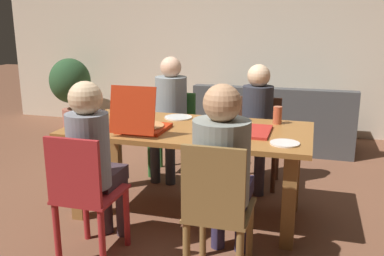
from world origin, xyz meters
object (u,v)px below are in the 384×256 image
plate_0 (178,117)px  plate_2 (136,117)px  couch (274,125)px  dining_table (189,142)px  person_2 (170,108)px  chair_2 (174,130)px  chair_1 (85,195)px  chair_3 (217,212)px  plate_1 (285,143)px  drinking_glass_0 (95,112)px  chair_0 (257,137)px  person_0 (256,116)px  potted_plant (70,84)px  person_3 (223,165)px  pizza_box_1 (244,131)px  person_1 (94,155)px  drinking_glass_1 (277,115)px  pizza_box_0 (142,125)px

plate_0 → plate_2: bearing=-166.5°
couch → dining_table: bearing=-102.7°
person_2 → chair_2: bearing=90.0°
plate_2 → couch: size_ratio=0.11×
chair_1 → person_2: bearing=90.0°
chair_1 → couch: 3.26m
chair_3 → plate_0: chair_3 is taller
chair_2 → plate_1: size_ratio=4.08×
plate_1 → drinking_glass_0: 1.66m
chair_0 → chair_1: chair_1 is taller
chair_2 → plate_2: chair_2 is taller
chair_3 → plate_1: (0.34, 0.65, 0.28)m
person_0 → drinking_glass_0: (-1.30, -0.76, 0.12)m
chair_3 → potted_plant: potted_plant is taller
chair_1 → person_2: (0.00, 1.73, 0.25)m
plate_0 → drinking_glass_0: 0.73m
plate_0 → plate_1: 1.13m
person_3 → drinking_glass_0: person_3 is taller
chair_0 → plate_1: (0.34, -1.16, 0.29)m
person_0 → couch: size_ratio=0.62×
dining_table → person_2: (-0.45, 0.82, 0.10)m
pizza_box_1 → plate_0: size_ratio=1.67×
dining_table → drinking_glass_0: drinking_glass_0 is taller
chair_3 → couch: chair_3 is taller
pizza_box_1 → plate_0: 0.71m
chair_1 → drinking_glass_0: 1.05m
chair_2 → drinking_glass_0: size_ratio=5.79×
chair_0 → chair_2: size_ratio=1.00×
person_0 → person_2: bearing=176.6°
dining_table → plate_2: bearing=159.2°
person_0 → plate_1: bearing=-71.8°
person_3 → drinking_glass_0: (-1.30, 0.77, 0.09)m
chair_2 → person_2: size_ratio=0.68×
person_2 → person_3: bearing=-60.5°
chair_2 → pizza_box_1: size_ratio=2.08×
person_3 → plate_2: person_3 is taller
person_0 → plate_0: 0.79m
chair_0 → dining_table: bearing=-116.7°
person_1 → drinking_glass_1: bearing=44.0°
pizza_box_0 → couch: (0.81, 2.42, -0.52)m
plate_1 → potted_plant: size_ratio=0.20×
plate_1 → person_3: bearing=-123.8°
chair_2 → pizza_box_0: 1.21m
potted_plant → drinking_glass_1: bearing=-32.3°
chair_1 → plate_2: chair_1 is taller
drinking_glass_1 → person_1: bearing=-136.0°
chair_0 → chair_2: (-0.90, 0.04, -0.00)m
chair_3 → pizza_box_1: (0.00, 0.90, 0.28)m
drinking_glass_0 → drinking_glass_1: bearing=12.2°
dining_table → pizza_box_0: (-0.32, -0.21, 0.17)m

